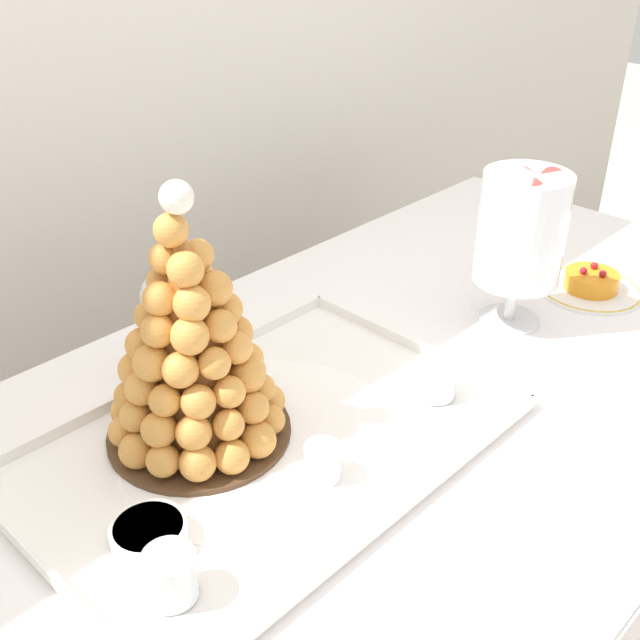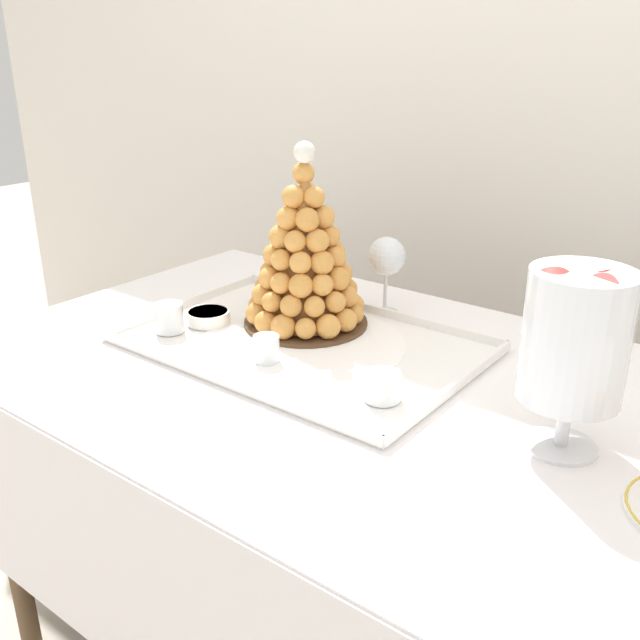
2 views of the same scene
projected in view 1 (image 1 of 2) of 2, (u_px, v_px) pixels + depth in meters
buffet_table at (403, 433)px, 1.25m from camera, size 1.70×0.90×0.75m
serving_tray at (267, 443)px, 1.06m from camera, size 0.66×0.44×0.02m
croquembouche at (191, 347)px, 1.00m from camera, size 0.25×0.25×0.37m
dessert_cup_left at (171, 577)px, 0.82m from camera, size 0.06×0.06×0.06m
dessert_cup_mid_left at (323, 463)px, 0.98m from camera, size 0.05×0.05×0.05m
dessert_cup_centre at (436, 382)px, 1.14m from camera, size 0.06×0.06×0.05m
creme_brulee_ramekin at (149, 533)px, 0.89m from camera, size 0.09×0.09×0.03m
macaron_goblet at (522, 231)px, 1.27m from camera, size 0.14×0.14×0.29m
fruit_tart_plate at (591, 285)px, 1.44m from camera, size 0.19×0.19×0.05m
wine_glass at (167, 299)px, 1.16m from camera, size 0.08×0.08×0.17m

